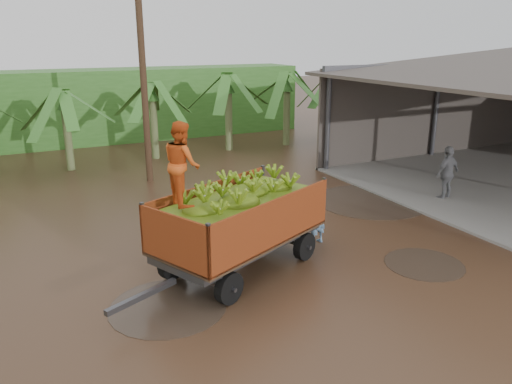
% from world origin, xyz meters
% --- Properties ---
extents(ground, '(100.00, 100.00, 0.00)m').
position_xyz_m(ground, '(0.00, 0.00, 0.00)').
color(ground, black).
rests_on(ground, ground).
extents(hedge_north, '(22.00, 3.00, 3.60)m').
position_xyz_m(hedge_north, '(-2.00, 16.00, 1.80)').
color(hedge_north, '#2D661E').
rests_on(hedge_north, ground).
extents(banana_trailer, '(5.59, 3.47, 3.59)m').
position_xyz_m(banana_trailer, '(-1.55, -0.92, 1.27)').
color(banana_trailer, '#B54419').
rests_on(banana_trailer, ground).
extents(man_blue, '(0.68, 0.55, 1.63)m').
position_xyz_m(man_blue, '(0.88, -0.42, 0.81)').
color(man_blue, '#75A4D6').
rests_on(man_blue, ground).
extents(man_grey, '(1.12, 0.61, 1.81)m').
position_xyz_m(man_grey, '(6.69, 0.79, 0.90)').
color(man_grey, slate).
rests_on(man_grey, ground).
extents(utility_pole, '(1.20, 0.24, 8.15)m').
position_xyz_m(utility_pole, '(-1.46, 7.38, 4.13)').
color(utility_pole, '#47301E').
rests_on(utility_pole, ground).
extents(banana_plants, '(23.36, 13.84, 4.03)m').
position_xyz_m(banana_plants, '(-3.92, 8.52, 1.76)').
color(banana_plants, '#2D661E').
rests_on(banana_plants, ground).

